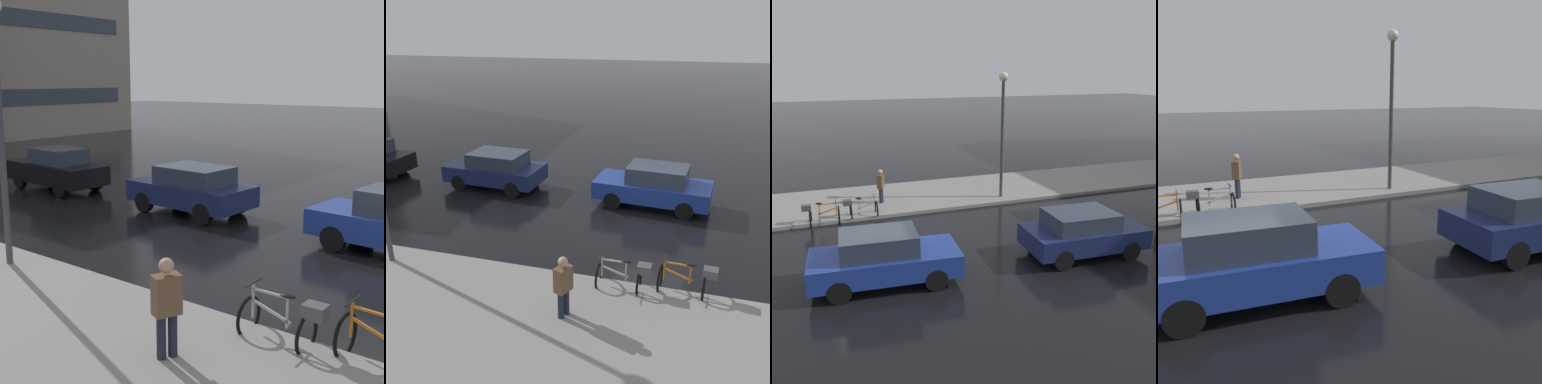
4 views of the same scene
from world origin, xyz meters
TOP-DOWN VIEW (x-y plane):
  - ground_plane at (0.00, 0.00)m, footprint 140.00×140.00m
  - sidewalk_kerb at (-6.00, 10.00)m, footprint 4.80×60.00m
  - bicycle_second at (-3.85, 0.15)m, footprint 0.71×1.35m
  - car_blue at (1.87, 0.12)m, footprint 2.09×4.29m
  - car_navy at (2.12, 6.57)m, footprint 2.13×3.96m
  - pedestrian at (-5.35, 1.27)m, footprint 0.46×0.39m
  - streetlamp at (-4.34, 6.66)m, footprint 0.41×0.41m

SIDE VIEW (x-z plane):
  - ground_plane at x=0.00m, z-range 0.00..0.00m
  - sidewalk_kerb at x=-6.00m, z-range 0.00..0.14m
  - bicycle_second at x=-3.85m, z-range 0.00..0.96m
  - car_navy at x=2.12m, z-range 0.03..1.52m
  - car_blue at x=1.87m, z-range 0.01..1.57m
  - pedestrian at x=-5.35m, z-range 0.10..1.75m
  - streetlamp at x=-4.34m, z-range 0.92..6.68m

